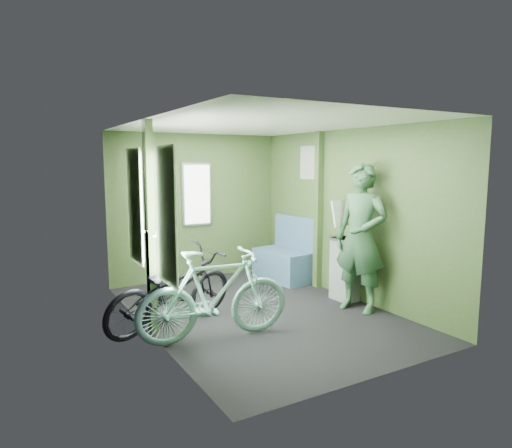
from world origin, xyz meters
The scene contains 6 objects.
room centered at (-0.04, 0.04, 1.44)m, with size 4.00×4.02×2.31m.
bicycle_black centered at (-1.12, 0.02, 0.00)m, with size 0.60×1.72×0.90m, color black.
bicycle_mint centered at (-0.87, -0.56, 0.00)m, with size 0.47×1.65×0.99m, color #76B8AC.
passenger centered at (1.12, -0.55, 0.93)m, with size 0.64×0.78×1.85m.
waste_box centered at (1.26, -0.12, 0.42)m, with size 0.25×0.35×0.85m, color gray.
bench_seat centered at (1.15, 1.18, 0.30)m, with size 0.64×1.01×1.00m.
Camera 1 is at (-2.78, -4.73, 1.86)m, focal length 32.00 mm.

